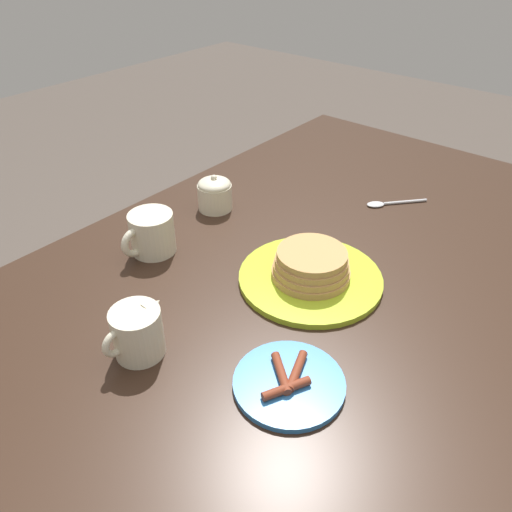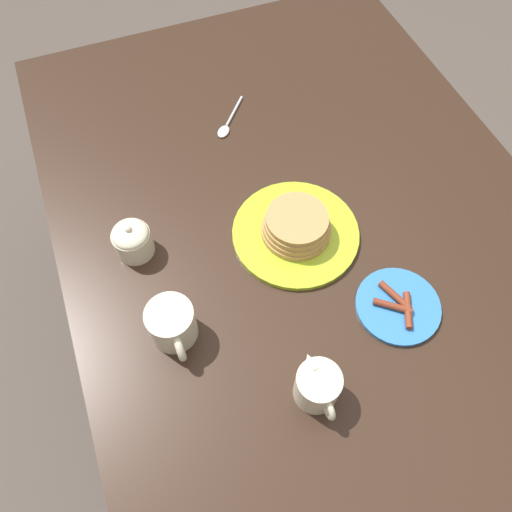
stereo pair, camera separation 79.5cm
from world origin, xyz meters
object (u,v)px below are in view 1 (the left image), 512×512
object	(u,v)px
sugar_bowl	(215,193)
spoon	(386,203)
side_plate_bacon	(289,382)
creamer_pitcher	(138,331)
pancake_plate	(311,271)
coffee_mug	(151,233)

from	to	relation	value
sugar_bowl	spoon	xyz separation A→B (m)	(-0.28, 0.31, -0.04)
sugar_bowl	side_plate_bacon	bearing A→B (deg)	55.02
creamer_pitcher	pancake_plate	bearing A→B (deg)	162.56
pancake_plate	side_plate_bacon	distance (m)	0.27
sugar_bowl	creamer_pitcher	bearing A→B (deg)	28.99
creamer_pitcher	spoon	size ratio (longest dim) A/B	0.95
side_plate_bacon	spoon	distance (m)	0.63
side_plate_bacon	sugar_bowl	world-z (taller)	sugar_bowl
sugar_bowl	spoon	size ratio (longest dim) A/B	0.69
coffee_mug	spoon	xyz separation A→B (m)	(-0.50, 0.29, -0.04)
pancake_plate	creamer_pitcher	xyz separation A→B (m)	(0.34, -0.11, 0.02)
creamer_pitcher	sugar_bowl	xyz separation A→B (m)	(-0.42, -0.23, -0.00)
creamer_pitcher	spoon	world-z (taller)	creamer_pitcher
side_plate_bacon	creamer_pitcher	size ratio (longest dim) A/B	1.42
pancake_plate	creamer_pitcher	bearing A→B (deg)	-17.44
pancake_plate	sugar_bowl	xyz separation A→B (m)	(-0.09, -0.34, 0.02)
side_plate_bacon	spoon	world-z (taller)	side_plate_bacon
pancake_plate	spoon	world-z (taller)	pancake_plate
pancake_plate	sugar_bowl	size ratio (longest dim) A/B	3.16
creamer_pitcher	sugar_bowl	bearing A→B (deg)	-151.01
side_plate_bacon	sugar_bowl	xyz separation A→B (m)	(-0.33, -0.47, 0.03)
pancake_plate	coffee_mug	size ratio (longest dim) A/B	2.24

